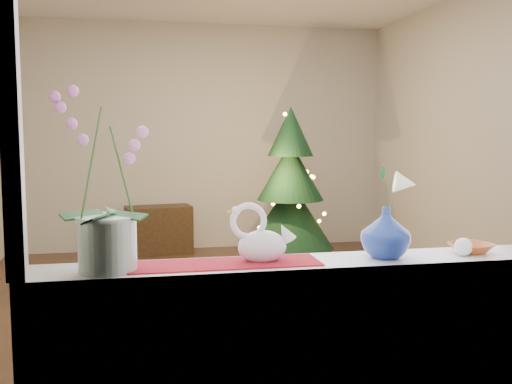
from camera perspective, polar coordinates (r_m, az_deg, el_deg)
ground at (r=4.67m, az=-2.48°, el=-11.55°), size 5.00×5.00×0.00m
wall_back at (r=6.94m, az=-5.66°, el=5.44°), size 4.50×0.10×2.70m
wall_front at (r=2.02m, az=8.12°, el=4.42°), size 4.50×0.10×2.70m
wall_right at (r=5.29m, az=22.42°, el=4.90°), size 0.10×5.00×2.70m
windowsill at (r=2.20m, az=6.83°, el=-7.27°), size 2.20×0.26×0.04m
window_frame at (r=2.07m, az=7.99°, el=14.16°), size 2.22×0.06×1.60m
runner at (r=2.11m, az=-3.09°, el=-7.16°), size 0.70×0.20×0.01m
orchid_pot at (r=2.03m, az=-14.80°, el=1.20°), size 0.28×0.28×0.64m
swan at (r=2.13m, az=0.63°, el=-4.21°), size 0.27×0.21×0.21m
blue_vase at (r=2.26m, az=12.85°, el=-3.57°), size 0.22×0.22×0.23m
lily at (r=2.23m, az=12.97°, el=1.52°), size 0.13×0.07×0.17m
paperweight at (r=2.39m, az=20.03°, el=-5.18°), size 0.07×0.07×0.07m
amber_dish at (r=2.47m, az=20.71°, el=-5.31°), size 0.17×0.17×0.03m
xmas_tree at (r=5.97m, az=3.45°, el=0.49°), size 1.14×1.14×1.68m
side_table at (r=6.75m, az=-9.69°, el=-3.76°), size 0.79×0.48×0.56m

